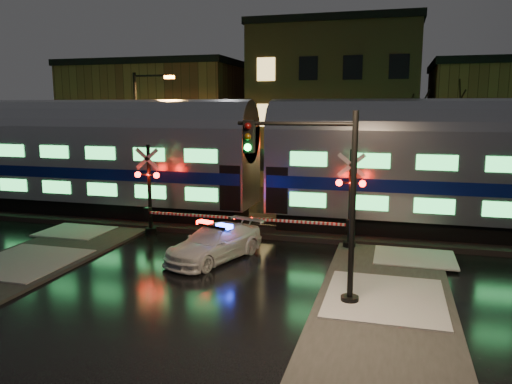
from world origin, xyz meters
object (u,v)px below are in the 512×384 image
crossing_signal_right (341,209)px  streetlight (140,129)px  traffic_light (321,204)px  police_car (215,243)px  crossing_signal_left (156,199)px

crossing_signal_right → streetlight: bearing=152.1°
crossing_signal_right → traffic_light: size_ratio=1.02×
streetlight → traffic_light: bearing=-45.0°
police_car → traffic_light: (4.53, -3.20, 2.38)m
crossing_signal_right → streetlight: size_ratio=0.75×
traffic_light → crossing_signal_right: bearing=102.9°
police_car → crossing_signal_right: crossing_signal_right is taller
traffic_light → streetlight: 17.91m
police_car → traffic_light: bearing=-15.2°
crossing_signal_right → streetlight: 14.55m
police_car → streetlight: (-8.11, 9.42, 3.82)m
police_car → traffic_light: size_ratio=0.85×
crossing_signal_right → crossing_signal_left: (-8.33, -0.00, -0.00)m
traffic_light → streetlight: size_ratio=0.74×
police_car → traffic_light: 6.03m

